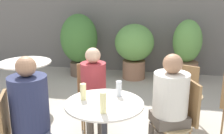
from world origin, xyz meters
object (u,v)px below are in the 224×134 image
(beer_glass_1, at_px, (83,92))
(bistro_chair_2, at_px, (16,132))
(seated_person_1, at_px, (94,85))
(beer_glass_0, at_px, (119,89))
(bistro_chair_1, at_px, (92,92))
(potted_plant_2, at_px, (187,49))
(cafe_table_near, at_px, (104,119))
(bistro_chair_4, at_px, (185,91))
(beer_glass_2, at_px, (103,103))
(cafe_table_far, at_px, (26,72))
(bistro_chair_0, at_px, (181,114))
(seated_person_0, at_px, (169,101))
(potted_plant_0, at_px, (79,41))
(potted_plant_1, at_px, (134,47))
(seated_person_2, at_px, (32,111))

(beer_glass_1, bearing_deg, bistro_chair_2, -145.61)
(seated_person_1, height_order, beer_glass_0, seated_person_1)
(bistro_chair_1, xyz_separation_m, potted_plant_2, (1.37, 2.41, 0.13))
(cafe_table_near, relative_size, potted_plant_2, 0.61)
(bistro_chair_4, bearing_deg, beer_glass_2, 79.20)
(cafe_table_far, distance_m, beer_glass_2, 2.21)
(bistro_chair_1, xyz_separation_m, seated_person_1, (0.06, -0.14, 0.15))
(bistro_chair_0, distance_m, bistro_chair_1, 1.18)
(bistro_chair_1, height_order, potted_plant_2, potted_plant_2)
(seated_person_0, height_order, potted_plant_0, potted_plant_0)
(bistro_chair_2, xyz_separation_m, potted_plant_1, (0.72, 3.45, 0.15))
(bistro_chair_2, bearing_deg, bistro_chair_1, -45.00)
(cafe_table_near, distance_m, beer_glass_2, 0.35)
(bistro_chair_0, bearing_deg, cafe_table_far, -136.08)
(bistro_chair_0, height_order, seated_person_0, seated_person_0)
(seated_person_1, bearing_deg, beer_glass_2, -93.25)
(seated_person_1, bearing_deg, bistro_chair_2, -140.73)
(cafe_table_far, height_order, potted_plant_1, potted_plant_1)
(beer_glass_1, distance_m, beer_glass_2, 0.37)
(bistro_chair_2, height_order, potted_plant_2, potted_plant_2)
(bistro_chair_0, bearing_deg, seated_person_0, -90.00)
(bistro_chair_4, height_order, beer_glass_0, beer_glass_0)
(seated_person_1, xyz_separation_m, beer_glass_2, (0.31, -0.85, 0.16))
(bistro_chair_0, bearing_deg, potted_plant_2, 151.06)
(seated_person_0, xyz_separation_m, potted_plant_1, (-0.67, 2.85, -0.02))
(seated_person_0, bearing_deg, potted_plant_0, -170.08)
(cafe_table_near, distance_m, seated_person_0, 0.69)
(bistro_chair_4, bearing_deg, cafe_table_near, 72.71)
(bistro_chair_2, xyz_separation_m, potted_plant_2, (1.80, 3.50, 0.13))
(seated_person_1, distance_m, potted_plant_0, 2.68)
(bistro_chair_0, xyz_separation_m, seated_person_0, (-0.14, -0.06, 0.17))
(bistro_chair_0, bearing_deg, potted_plant_1, 172.66)
(bistro_chair_4, relative_size, beer_glass_1, 5.48)
(seated_person_2, height_order, beer_glass_2, seated_person_2)
(bistro_chair_1, xyz_separation_m, bistro_chair_2, (-0.43, -1.10, 0.00))
(bistro_chair_1, bearing_deg, potted_plant_1, 59.42)
(bistro_chair_0, height_order, bistro_chair_2, same)
(cafe_table_far, relative_size, bistro_chair_2, 0.87)
(beer_glass_2, height_order, potted_plant_2, potted_plant_2)
(bistro_chair_1, distance_m, potted_plant_0, 2.53)
(bistro_chair_4, height_order, seated_person_0, seated_person_0)
(cafe_table_near, xyz_separation_m, bistro_chair_2, (-0.77, -0.33, -0.04))
(cafe_table_far, distance_m, bistro_chair_0, 2.50)
(cafe_table_near, xyz_separation_m, beer_glass_1, (-0.22, 0.04, 0.26))
(beer_glass_1, bearing_deg, potted_plant_2, 68.14)
(seated_person_1, distance_m, potted_plant_2, 2.86)
(seated_person_0, distance_m, potted_plant_1, 2.92)
(seated_person_0, relative_size, seated_person_1, 1.04)
(beer_glass_2, bearing_deg, bistro_chair_0, 37.50)
(seated_person_2, bearing_deg, seated_person_0, -90.00)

